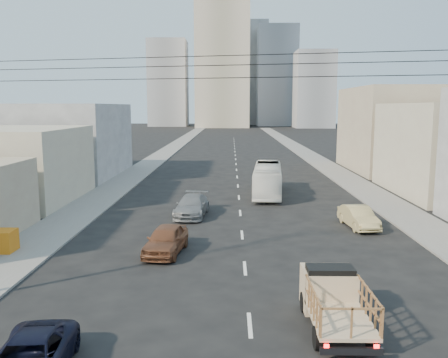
{
  "coord_description": "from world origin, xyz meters",
  "views": [
    {
      "loc": [
        -0.68,
        -13.87,
        7.67
      ],
      "look_at": [
        -1.09,
        13.52,
        3.5
      ],
      "focal_mm": 38.0,
      "sensor_mm": 36.0,
      "label": 1
    }
  ],
  "objects_px": {
    "sedan_brown": "(166,240)",
    "sedan_tan": "(358,217)",
    "sedan_grey": "(192,206)",
    "flatbed_pickup": "(335,297)",
    "city_bus": "(268,179)"
  },
  "relations": [
    {
      "from": "sedan_brown",
      "to": "sedan_tan",
      "type": "xyz_separation_m",
      "value": [
        11.63,
        5.6,
        -0.05
      ]
    },
    {
      "from": "sedan_brown",
      "to": "sedan_grey",
      "type": "height_order",
      "value": "sedan_brown"
    },
    {
      "from": "flatbed_pickup",
      "to": "sedan_grey",
      "type": "xyz_separation_m",
      "value": [
        -6.42,
        17.09,
        -0.37
      ]
    },
    {
      "from": "city_bus",
      "to": "sedan_tan",
      "type": "height_order",
      "value": "city_bus"
    },
    {
      "from": "city_bus",
      "to": "sedan_brown",
      "type": "xyz_separation_m",
      "value": [
        -6.65,
        -17.05,
        -0.63
      ]
    },
    {
      "from": "sedan_grey",
      "to": "sedan_brown",
      "type": "bearing_deg",
      "value": -89.42
    },
    {
      "from": "flatbed_pickup",
      "to": "sedan_tan",
      "type": "height_order",
      "value": "flatbed_pickup"
    },
    {
      "from": "city_bus",
      "to": "sedan_brown",
      "type": "distance_m",
      "value": 18.31
    },
    {
      "from": "sedan_grey",
      "to": "sedan_tan",
      "type": "bearing_deg",
      "value": -10.98
    },
    {
      "from": "flatbed_pickup",
      "to": "sedan_tan",
      "type": "bearing_deg",
      "value": 71.95
    },
    {
      "from": "flatbed_pickup",
      "to": "sedan_grey",
      "type": "relative_size",
      "value": 0.88
    },
    {
      "from": "city_bus",
      "to": "sedan_brown",
      "type": "relative_size",
      "value": 2.27
    },
    {
      "from": "flatbed_pickup",
      "to": "sedan_grey",
      "type": "distance_m",
      "value": 18.26
    },
    {
      "from": "flatbed_pickup",
      "to": "sedan_tan",
      "type": "relative_size",
      "value": 1.06
    },
    {
      "from": "flatbed_pickup",
      "to": "sedan_brown",
      "type": "xyz_separation_m",
      "value": [
        -7.07,
        8.38,
        -0.35
      ]
    }
  ]
}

